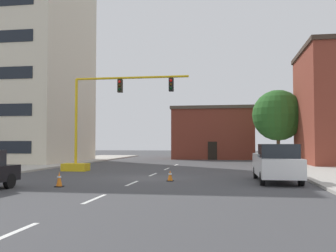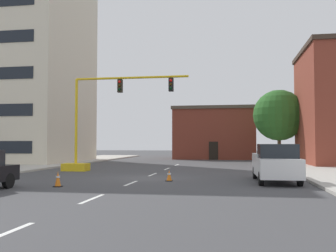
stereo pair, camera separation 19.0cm
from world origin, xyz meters
TOP-DOWN VIEW (x-y plane):
  - ground_plane at (0.00, 0.00)m, footprint 160.00×160.00m
  - sidewalk_left at (-11.99, 8.00)m, footprint 6.00×56.00m
  - sidewalk_right at (11.99, 8.00)m, footprint 6.00×56.00m
  - lane_stripe_seg_0 at (0.00, -14.00)m, footprint 0.16×2.40m
  - lane_stripe_seg_1 at (0.00, -8.50)m, footprint 0.16×2.40m
  - lane_stripe_seg_2 at (0.00, -3.00)m, footprint 0.16×2.40m
  - lane_stripe_seg_3 at (0.00, 2.50)m, footprint 0.16×2.40m
  - lane_stripe_seg_4 at (0.00, 8.00)m, footprint 0.16×2.40m
  - lane_stripe_seg_5 at (0.00, 13.50)m, footprint 0.16×2.40m
  - building_tall_left at (-18.65, 15.73)m, footprint 15.91×12.89m
  - building_brick_center at (2.88, 28.75)m, footprint 10.40×8.43m
  - traffic_signal_gantry at (-5.04, 4.75)m, footprint 9.22×1.20m
  - tree_right_far at (9.96, 19.60)m, footprint 5.33×5.33m
  - pickup_truck_white at (7.31, -1.19)m, footprint 2.11×5.44m
  - traffic_cone_roadside_a at (1.74, -1.60)m, footprint 0.36×0.36m
  - traffic_cone_roadside_b at (-2.96, -5.08)m, footprint 0.36×0.36m

SIDE VIEW (x-z plane):
  - ground_plane at x=0.00m, z-range 0.00..0.00m
  - lane_stripe_seg_0 at x=0.00m, z-range 0.00..0.01m
  - lane_stripe_seg_1 at x=0.00m, z-range 0.00..0.01m
  - lane_stripe_seg_2 at x=0.00m, z-range 0.00..0.01m
  - lane_stripe_seg_3 at x=0.00m, z-range 0.00..0.01m
  - lane_stripe_seg_4 at x=0.00m, z-range 0.00..0.01m
  - lane_stripe_seg_5 at x=0.00m, z-range 0.00..0.01m
  - sidewalk_left at x=-11.99m, z-range 0.00..0.14m
  - sidewalk_right at x=11.99m, z-range 0.00..0.14m
  - traffic_cone_roadside_a at x=1.74m, z-range -0.01..0.60m
  - traffic_cone_roadside_b at x=-2.96m, z-range -0.01..0.72m
  - pickup_truck_white at x=7.31m, z-range -0.02..1.97m
  - traffic_signal_gantry at x=-5.04m, z-range -1.16..5.67m
  - building_brick_center at x=2.88m, z-range 0.01..6.62m
  - tree_right_far at x=9.96m, z-range 1.13..8.74m
  - building_tall_left at x=-18.65m, z-range 0.01..23.58m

